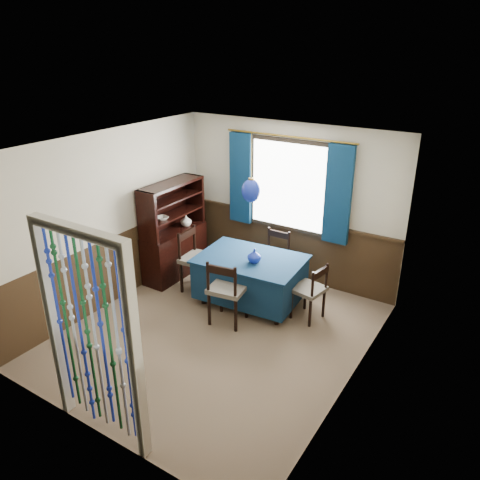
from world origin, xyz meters
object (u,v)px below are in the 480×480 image
Objects in this scene: sideboard at (174,243)px; vase_sideboard at (186,220)px; chair_right at (310,290)px; chair_far at (274,257)px; chair_near at (227,290)px; pendant_lamp at (251,190)px; chair_left at (197,259)px; bowl_shelf at (162,218)px; dining_table at (250,277)px; vase_table at (254,256)px.

sideboard reaches higher than vase_sideboard.
chair_far is at bearing 65.08° from chair_right.
pendant_lamp is (-0.02, 0.63, 1.22)m from chair_near.
chair_left reaches higher than chair_near.
chair_near is at bearing 55.82° from chair_left.
sideboard reaches higher than chair_left.
bowl_shelf reaches higher than vase_sideboard.
chair_far reaches higher than chair_right.
chair_near is 4.56× the size of vase_sideboard.
dining_table is 1.52m from sideboard.
dining_table is 0.92m from chair_right.
chair_far is at bearing 89.41° from pendant_lamp.
chair_near is 1.15× the size of chair_right.
vase_sideboard is (-1.45, 0.37, -0.83)m from pendant_lamp.
vase_sideboard is at bearing 163.80° from vase_table.
chair_near is 1.01× the size of pendant_lamp.
dining_table is 1.00× the size of sideboard.
chair_far is 4.10× the size of bowl_shelf.
pendant_lamp is (0.89, 0.10, 1.21)m from chair_left.
dining_table is 1.62m from bowl_shelf.
dining_table is at bearing 107.35° from pendant_lamp.
vase_table is at bearing 97.45° from chair_far.
chair_near is 1.06m from chair_left.
sideboard reaches higher than chair_near.
chair_near is 1.64m from bowl_shelf.
vase_table is at bearing -16.20° from vase_sideboard.
chair_far is at bearing 84.93° from dining_table.
bowl_shelf reaches higher than chair_left.
bowl_shelf is at bearing 154.90° from chair_near.
chair_left is 0.82m from vase_sideboard.
dining_table is 1.65× the size of chair_near.
dining_table is 1.80× the size of chair_far.
sideboard reaches higher than dining_table.
vase_sideboard is at bearing 161.26° from dining_table.
pendant_lamp is at bearing -77.13° from dining_table.
pendant_lamp is 4.43× the size of bowl_shelf.
vase_sideboard is (-1.47, 1.00, 0.38)m from chair_near.
vase_table is at bearing 4.22° from bowl_shelf.
chair_right is (0.90, 0.69, -0.06)m from chair_near.
bowl_shelf is at bearing -90.00° from vase_sideboard.
sideboard is at bearing 173.03° from vase_table.
chair_left is 0.65m from sideboard.
chair_far is 1.44m from pendant_lamp.
chair_far is 1.83m from bowl_shelf.
vase_table is (1.63, -0.20, 0.25)m from sideboard.
chair_right is 2.43m from vase_sideboard.
chair_right is at bearing -0.82° from dining_table.
chair_right is 1.58m from pendant_lamp.
vase_table is 0.88× the size of vase_sideboard.
vase_sideboard is at bearing 90.00° from bowl_shelf.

